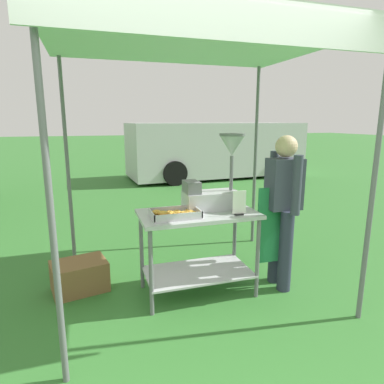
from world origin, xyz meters
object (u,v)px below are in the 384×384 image
object	(u,v)px
menu_sign	(239,205)
vendor	(282,205)
donut_cart	(198,236)
donut_tray	(175,214)
van_silver	(216,149)
supply_crate	(79,276)
donut_fryer	(216,182)
stall_canopy	(195,48)

from	to	relation	value
menu_sign	vendor	xyz separation A→B (m)	(0.53, 0.08, -0.06)
donut_cart	donut_tray	world-z (taller)	donut_tray
menu_sign	van_silver	world-z (taller)	van_silver
donut_cart	supply_crate	world-z (taller)	donut_cart
donut_tray	van_silver	xyz separation A→B (m)	(3.15, 6.86, -0.01)
donut_tray	supply_crate	world-z (taller)	donut_tray
supply_crate	van_silver	bearing A→B (deg)	57.48
vendor	donut_fryer	bearing A→B (deg)	161.03
donut_tray	vendor	bearing A→B (deg)	-1.86
donut_cart	menu_sign	bearing A→B (deg)	-31.02
donut_cart	van_silver	bearing A→B (deg)	66.93
donut_cart	vendor	distance (m)	0.93
donut_fryer	donut_cart	bearing A→B (deg)	-157.13
stall_canopy	donut_fryer	world-z (taller)	stall_canopy
vendor	van_silver	bearing A→B (deg)	73.76
donut_cart	supply_crate	size ratio (longest dim) A/B	1.90
donut_tray	donut_fryer	size ratio (longest dim) A/B	0.60
donut_tray	vendor	world-z (taller)	vendor
stall_canopy	menu_sign	xyz separation A→B (m)	(0.35, -0.31, -1.45)
donut_fryer	van_silver	bearing A→B (deg)	68.27
donut_tray	van_silver	size ratio (longest dim) A/B	0.08
van_silver	menu_sign	bearing A→B (deg)	-109.98
donut_cart	supply_crate	bearing A→B (deg)	160.71
vendor	menu_sign	bearing A→B (deg)	-171.46
donut_cart	menu_sign	size ratio (longest dim) A/B	4.87
stall_canopy	donut_cart	size ratio (longest dim) A/B	2.31
donut_cart	menu_sign	xyz separation A→B (m)	(0.35, -0.21, 0.35)
stall_canopy	donut_tray	xyz separation A→B (m)	(-0.26, -0.19, -1.52)
menu_sign	supply_crate	distance (m)	1.83
donut_fryer	menu_sign	bearing A→B (deg)	-67.91
donut_tray	menu_sign	xyz separation A→B (m)	(0.61, -0.12, 0.08)
menu_sign	supply_crate	size ratio (longest dim) A/B	0.39
supply_crate	donut_cart	bearing A→B (deg)	-19.29
donut_tray	van_silver	bearing A→B (deg)	65.37
donut_tray	donut_cart	bearing A→B (deg)	19.35
supply_crate	stall_canopy	bearing A→B (deg)	-14.88
stall_canopy	donut_fryer	size ratio (longest dim) A/B	3.52
stall_canopy	donut_tray	size ratio (longest dim) A/B	5.88
stall_canopy	vendor	bearing A→B (deg)	-14.61
donut_fryer	vendor	bearing A→B (deg)	-18.97
donut_fryer	menu_sign	size ratio (longest dim) A/B	3.19
donut_fryer	supply_crate	distance (m)	1.73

